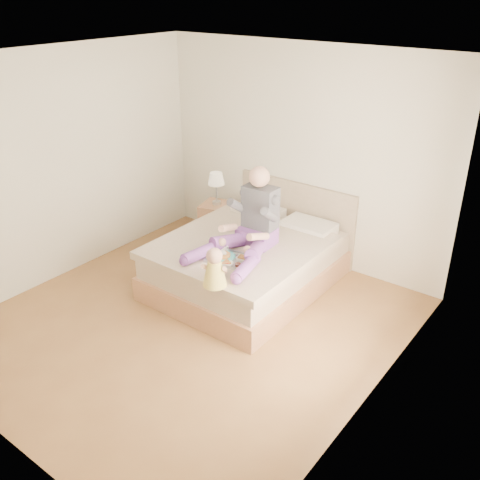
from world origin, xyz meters
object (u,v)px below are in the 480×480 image
Objects in this scene: tray at (230,257)px; baby at (215,270)px; bed at (251,259)px; nightstand at (219,223)px; adult at (250,226)px.

tray is 0.55m from baby.
nightstand is at bearing 147.69° from bed.
adult is 2.21× the size of tray.
tray is 1.27× the size of baby.
baby is at bearing -78.30° from tray.
bed is 0.63m from adult.
tray is at bearing -75.59° from bed.
bed is 1.18m from nightstand.
bed is 5.43× the size of baby.
nightstand is 0.50× the size of adult.
bed is 4.27× the size of tray.
adult is at bearing 78.78° from tray.
baby is (0.20, -0.85, -0.11)m from adult.
adult reaches higher than nightstand.
nightstand is 1.12× the size of tray.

